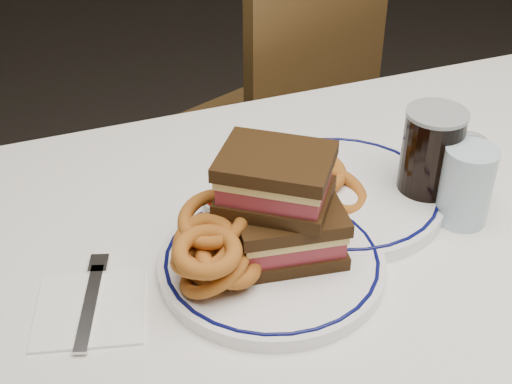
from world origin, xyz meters
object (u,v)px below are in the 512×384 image
object	(u,v)px
beer_mug	(433,156)
main_plate	(272,262)
far_plate	(339,193)
chair_far	(280,124)
reuben_sandwich	(282,205)

from	to	relation	value
beer_mug	main_plate	bearing A→B (deg)	-166.49
beer_mug	far_plate	size ratio (longest dim) A/B	0.47
main_plate	far_plate	size ratio (longest dim) A/B	0.95
chair_far	far_plate	world-z (taller)	chair_far
chair_far	main_plate	distance (m)	0.88
chair_far	far_plate	bearing A→B (deg)	-106.16
chair_far	reuben_sandwich	distance (m)	0.89
chair_far	beer_mug	xyz separation A→B (m)	(-0.07, -0.71, 0.33)
main_plate	beer_mug	world-z (taller)	beer_mug
main_plate	far_plate	bearing A→B (deg)	35.58
main_plate	reuben_sandwich	xyz separation A→B (m)	(0.02, 0.01, 0.08)
reuben_sandwich	beer_mug	distance (m)	0.25
chair_far	reuben_sandwich	world-z (taller)	reuben_sandwich
main_plate	reuben_sandwich	world-z (taller)	reuben_sandwich
chair_far	beer_mug	size ratio (longest dim) A/B	6.40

